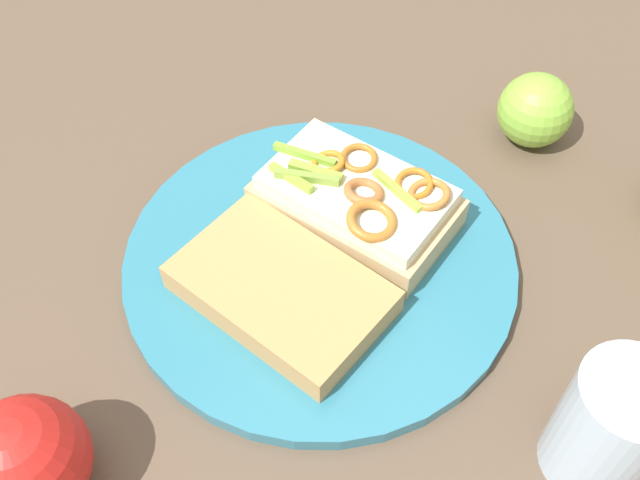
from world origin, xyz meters
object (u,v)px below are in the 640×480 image
Objects in this scene: bread_slice_side at (281,289)px; apple_0 at (25,460)px; drinking_glass at (610,427)px; sandwich at (357,200)px; apple_1 at (535,110)px; plate at (320,261)px.

apple_0 is at bearing -98.44° from bread_slice_side.
drinking_glass is (0.15, 0.33, 0.01)m from apple_0.
apple_0 is 0.36m from drinking_glass.
bread_slice_side is at bearing -147.62° from drinking_glass.
drinking_glass reaches higher than sandwich.
apple_0 reaches higher than sandwich.
drinking_glass is at bearing 9.06° from bread_slice_side.
plate is at bearing -79.85° from apple_1.
apple_1 is at bearing 103.78° from apple_0.
drinking_glass reaches higher than bread_slice_side.
bread_slice_side is (0.05, -0.09, -0.01)m from sandwich.
sandwich is 1.81× the size of drinking_glass.
bread_slice_side is at bearing -62.87° from plate.
apple_0 reaches higher than apple_1.
drinking_glass reaches higher than apple_1.
sandwich is 2.24× the size of apple_0.
apple_0 is 1.20× the size of apple_1.
drinking_glass is at bearing -18.05° from sandwich.
apple_1 is (-0.12, 0.49, -0.01)m from apple_0.
apple_1 reaches higher than plate.
apple_1 is at bearing 69.03° from sandwich.
apple_1 is at bearing 100.15° from plate.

